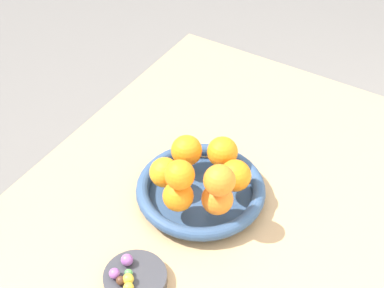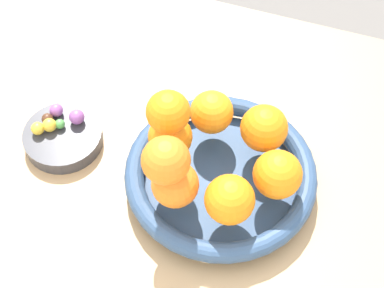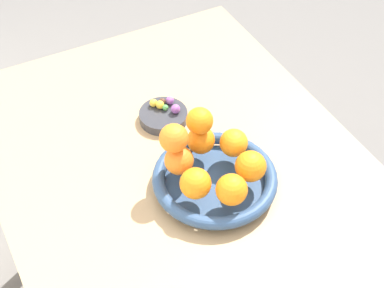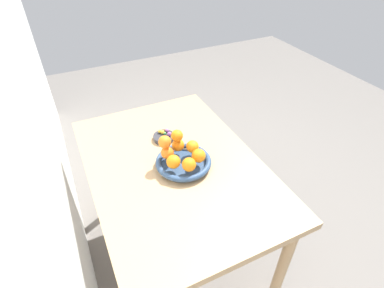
% 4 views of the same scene
% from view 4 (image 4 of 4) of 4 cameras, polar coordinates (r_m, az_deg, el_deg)
% --- Properties ---
extents(ground_plane, '(6.00, 6.00, 0.00)m').
position_cam_4_polar(ground_plane, '(1.97, -2.61, -19.99)').
color(ground_plane, slate).
extents(wall_back, '(4.00, 0.05, 2.50)m').
position_cam_4_polar(wall_back, '(1.07, -31.60, 9.23)').
color(wall_back, silver).
rests_on(wall_back, ground_plane).
extents(dining_table, '(1.10, 0.76, 0.74)m').
position_cam_4_polar(dining_table, '(1.45, -3.34, -6.34)').
color(dining_table, tan).
rests_on(dining_table, ground_plane).
extents(fruit_bowl, '(0.25, 0.25, 0.04)m').
position_cam_4_polar(fruit_bowl, '(1.37, -1.64, -3.53)').
color(fruit_bowl, navy).
rests_on(fruit_bowl, dining_table).
extents(candy_dish, '(0.11, 0.11, 0.02)m').
position_cam_4_polar(candy_dish, '(1.54, -5.36, 1.29)').
color(candy_dish, '#333338').
rests_on(candy_dish, dining_table).
extents(orange_0, '(0.06, 0.06, 0.06)m').
position_cam_4_polar(orange_0, '(1.35, -4.71, -1.67)').
color(orange_0, orange).
rests_on(orange_0, fruit_bowl).
extents(orange_1, '(0.06, 0.06, 0.06)m').
position_cam_4_polar(orange_1, '(1.30, -3.56, -3.40)').
color(orange_1, orange).
rests_on(orange_1, fruit_bowl).
extents(orange_2, '(0.06, 0.06, 0.06)m').
position_cam_4_polar(orange_2, '(1.28, -0.57, -3.94)').
color(orange_2, orange).
rests_on(orange_2, fruit_bowl).
extents(orange_3, '(0.06, 0.06, 0.06)m').
position_cam_4_polar(orange_3, '(1.32, 1.26, -2.24)').
color(orange_3, orange).
rests_on(orange_3, fruit_bowl).
extents(orange_4, '(0.06, 0.06, 0.06)m').
position_cam_4_polar(orange_4, '(1.37, 0.17, -0.59)').
color(orange_4, orange).
rests_on(orange_4, fruit_bowl).
extents(orange_5, '(0.06, 0.06, 0.06)m').
position_cam_4_polar(orange_5, '(1.39, -2.66, -0.21)').
color(orange_5, orange).
rests_on(orange_5, fruit_bowl).
extents(orange_6, '(0.05, 0.05, 0.05)m').
position_cam_4_polar(orange_6, '(1.35, -2.88, 1.60)').
color(orange_6, orange).
rests_on(orange_6, orange_5).
extents(orange_7, '(0.06, 0.06, 0.06)m').
position_cam_4_polar(orange_7, '(1.31, -5.22, 0.39)').
color(orange_7, orange).
rests_on(orange_7, orange_0).
extents(candy_ball_0, '(0.01, 0.01, 0.01)m').
position_cam_4_polar(candy_ball_0, '(1.53, -5.18, 2.03)').
color(candy_ball_0, '#4C9947').
rests_on(candy_ball_0, candy_dish).
extents(candy_ball_1, '(0.02, 0.02, 0.02)m').
position_cam_4_polar(candy_ball_1, '(1.55, -5.39, 2.47)').
color(candy_ball_1, '#472819').
rests_on(candy_ball_1, candy_dish).
extents(candy_ball_2, '(0.02, 0.02, 0.02)m').
position_cam_4_polar(candy_ball_2, '(1.55, -4.74, 2.57)').
color(candy_ball_2, '#8C4C99').
rests_on(candy_ball_2, candy_dish).
extents(candy_ball_3, '(0.02, 0.02, 0.02)m').
position_cam_4_polar(candy_ball_3, '(1.55, -6.14, 2.41)').
color(candy_ball_3, gold).
rests_on(candy_ball_3, candy_dish).
extents(candy_ball_4, '(0.02, 0.02, 0.02)m').
position_cam_4_polar(candy_ball_4, '(1.54, -5.61, 2.26)').
color(candy_ball_4, gold).
rests_on(candy_ball_4, candy_dish).
extents(candy_ball_5, '(0.02, 0.02, 0.02)m').
position_cam_4_polar(candy_ball_5, '(1.52, -4.34, 1.93)').
color(candy_ball_5, '#8C4C99').
rests_on(candy_ball_5, candy_dish).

